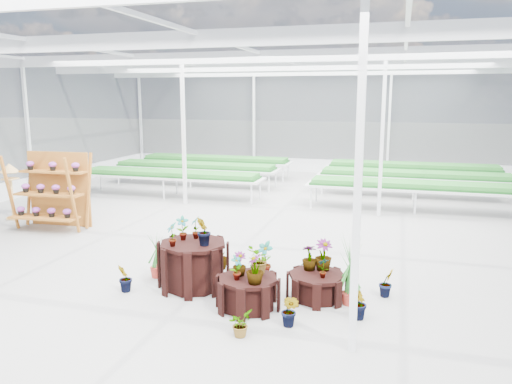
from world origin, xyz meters
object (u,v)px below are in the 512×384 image
(plinth_mid, at_px, (248,293))
(shelf_rack, at_px, (50,192))
(plinth_tall, at_px, (193,265))
(bird_table, at_px, (11,192))
(plinth_low, at_px, (317,286))

(plinth_mid, xyz_separation_m, shelf_rack, (-6.30, 3.30, 0.72))
(plinth_tall, relative_size, shelf_rack, 0.63)
(plinth_tall, relative_size, plinth_mid, 1.23)
(shelf_rack, bearing_deg, plinth_mid, -31.12)
(shelf_rack, height_order, bird_table, shelf_rack)
(plinth_tall, xyz_separation_m, shelf_rack, (-5.10, 2.70, 0.56))
(plinth_low, relative_size, shelf_rack, 0.50)
(plinth_tall, bearing_deg, plinth_mid, -26.57)
(plinth_low, height_order, bird_table, bird_table)
(plinth_tall, xyz_separation_m, plinth_low, (2.20, 0.10, -0.20))
(plinth_tall, distance_m, plinth_mid, 1.35)
(plinth_low, xyz_separation_m, bird_table, (-9.05, 3.20, 0.57))
(shelf_rack, bearing_deg, plinth_tall, -31.38)
(shelf_rack, xyz_separation_m, bird_table, (-1.75, 0.60, -0.20))
(plinth_low, bearing_deg, plinth_mid, -145.01)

